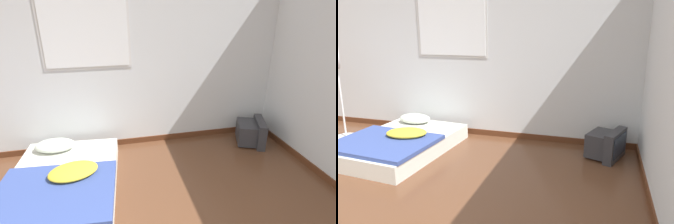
{
  "view_description": "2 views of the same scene",
  "coord_description": "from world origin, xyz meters",
  "views": [
    {
      "loc": [
        -0.04,
        -0.73,
        2.05
      ],
      "look_at": [
        0.67,
        2.32,
        0.76
      ],
      "focal_mm": 28.0,
      "sensor_mm": 36.0,
      "label": 1
    },
    {
      "loc": [
        1.95,
        -1.72,
        1.72
      ],
      "look_at": [
        0.82,
        2.13,
        0.64
      ],
      "focal_mm": 35.0,
      "sensor_mm": 36.0,
      "label": 2
    }
  ],
  "objects": [
    {
      "name": "wall_back",
      "position": [
        -0.01,
        3.0,
        1.3
      ],
      "size": [
        7.42,
        0.08,
        2.6
      ],
      "color": "silver",
      "rests_on": "ground_plane"
    },
    {
      "name": "mattress_bed",
      "position": [
        -0.67,
        1.97,
        0.14
      ],
      "size": [
        1.35,
        1.8,
        0.36
      ],
      "color": "silver",
      "rests_on": "ground_plane"
    },
    {
      "name": "crt_tv",
      "position": [
        2.08,
        2.57,
        0.19
      ],
      "size": [
        0.54,
        0.61,
        0.39
      ],
      "color": "#333338",
      "rests_on": "ground_plane"
    },
    {
      "name": "standing_fan",
      "position": [
        -1.83,
        2.23,
        1.01
      ],
      "size": [
        0.35,
        0.35,
        1.46
      ],
      "color": "silver",
      "rests_on": "ground_plane"
    }
  ]
}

